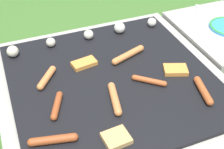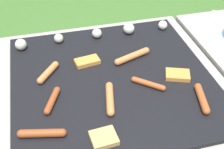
{
  "view_description": "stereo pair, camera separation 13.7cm",
  "coord_description": "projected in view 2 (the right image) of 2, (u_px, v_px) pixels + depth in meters",
  "views": [
    {
      "loc": [
        -0.39,
        -0.99,
        1.27
      ],
      "look_at": [
        0.0,
        0.0,
        0.41
      ],
      "focal_mm": 50.0,
      "sensor_mm": 36.0,
      "label": 1
    },
    {
      "loc": [
        -0.26,
        -1.03,
        1.27
      ],
      "look_at": [
        0.0,
        0.0,
        0.41
      ],
      "focal_mm": 50.0,
      "sensor_mm": 36.0,
      "label": 2
    }
  ],
  "objects": [
    {
      "name": "fork_utensil",
      "position": [
        213.0,
        17.0,
        1.81
      ],
      "size": [
        0.12,
        0.17,
        0.01
      ],
      "color": "silver",
      "rests_on": "side_ledge"
    },
    {
      "name": "ground_plane",
      "position": [
        112.0,
        135.0,
        1.63
      ],
      "size": [
        14.0,
        14.0,
        0.0
      ],
      "primitive_type": "plane",
      "color": "#3D6628"
    },
    {
      "name": "mushroom_row",
      "position": [
        94.0,
        34.0,
        1.62
      ],
      "size": [
        0.81,
        0.07,
        0.06
      ],
      "color": "beige",
      "rests_on": "grill"
    },
    {
      "name": "grill",
      "position": [
        112.0,
        109.0,
        1.51
      ],
      "size": [
        1.0,
        1.0,
        0.39
      ],
      "color": "#9E998E",
      "rests_on": "ground_plane"
    },
    {
      "name": "bread_slice_left",
      "position": [
        87.0,
        61.0,
        1.46
      ],
      "size": [
        0.12,
        0.08,
        0.02
      ],
      "color": "#D18438",
      "rests_on": "grill"
    },
    {
      "name": "sausage_back_left",
      "position": [
        52.0,
        100.0,
        1.25
      ],
      "size": [
        0.08,
        0.14,
        0.03
      ],
      "color": "#93421E",
      "rests_on": "grill"
    },
    {
      "name": "sausage_mid_right",
      "position": [
        48.0,
        72.0,
        1.39
      ],
      "size": [
        0.11,
        0.13,
        0.03
      ],
      "color": "#C6753D",
      "rests_on": "grill"
    },
    {
      "name": "bread_slice_center",
      "position": [
        178.0,
        75.0,
        1.38
      ],
      "size": [
        0.12,
        0.11,
        0.02
      ],
      "color": "#D18438",
      "rests_on": "grill"
    },
    {
      "name": "bread_slice_right",
      "position": [
        104.0,
        138.0,
        1.11
      ],
      "size": [
        0.1,
        0.09,
        0.02
      ],
      "color": "tan",
      "rests_on": "grill"
    },
    {
      "name": "sausage_front_center",
      "position": [
        148.0,
        84.0,
        1.33
      ],
      "size": [
        0.13,
        0.11,
        0.02
      ],
      "color": "#A34C23",
      "rests_on": "grill"
    },
    {
      "name": "sausage_back_right",
      "position": [
        132.0,
        56.0,
        1.49
      ],
      "size": [
        0.19,
        0.09,
        0.03
      ],
      "color": "#C6753D",
      "rests_on": "grill"
    },
    {
      "name": "sausage_front_left",
      "position": [
        42.0,
        133.0,
        1.12
      ],
      "size": [
        0.17,
        0.06,
        0.03
      ],
      "color": "#93421E",
      "rests_on": "grill"
    },
    {
      "name": "sausage_front_right",
      "position": [
        202.0,
        98.0,
        1.26
      ],
      "size": [
        0.06,
        0.17,
        0.03
      ],
      "color": "#A34C23",
      "rests_on": "grill"
    },
    {
      "name": "sausage_back_center",
      "position": [
        110.0,
        99.0,
        1.26
      ],
      "size": [
        0.06,
        0.19,
        0.03
      ],
      "color": "#C6753D",
      "rests_on": "grill"
    }
  ]
}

